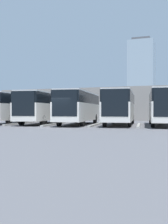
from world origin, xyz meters
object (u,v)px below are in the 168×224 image
object	(u,v)px
bus_4	(14,107)
bus_3	(44,107)
bus_1	(120,106)
bus_2	(79,107)
bus_0	(163,106)

from	to	relation	value
bus_4	bus_3	bearing A→B (deg)	165.67
bus_1	bus_2	distance (m)	4.17
bus_4	bus_2	bearing A→B (deg)	167.27
bus_0	bus_3	world-z (taller)	same
bus_3	bus_4	world-z (taller)	same
bus_1	bus_4	bearing A→B (deg)	-8.12
bus_2	bus_3	size ratio (longest dim) A/B	1.00
bus_1	bus_3	bearing A→B (deg)	-5.01
bus_4	bus_0	bearing A→B (deg)	172.49
bus_0	bus_3	size ratio (longest dim) A/B	1.00
bus_0	bus_2	distance (m)	8.27
bus_2	bus_3	world-z (taller)	same
bus_0	bus_4	bearing A→B (deg)	-7.51
bus_1	bus_4	xyz separation A→B (m)	(12.34, 0.05, 0.00)
bus_4	bus_1	bearing A→B (deg)	171.88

